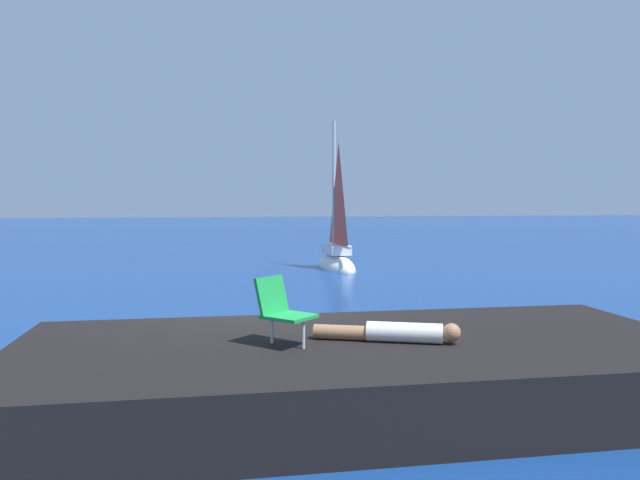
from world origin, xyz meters
TOP-DOWN VIEW (x-y plane):
  - ground_plane at (0.00, 0.00)m, footprint 160.00×160.00m
  - shore_ledge at (1.03, -2.93)m, footprint 8.31×3.69m
  - boulder_seaward at (-2.35, -0.95)m, footprint 0.96×0.74m
  - boulder_inland at (-0.09, -1.14)m, footprint 1.70×1.44m
  - sailboat_near at (3.60, 11.27)m, footprint 1.38×3.21m
  - person_sunbather at (1.40, -3.10)m, footprint 1.69×0.76m
  - beach_chair at (0.06, -3.01)m, footprint 0.76×0.76m

SIDE VIEW (x-z plane):
  - ground_plane at x=0.00m, z-range 0.00..0.00m
  - boulder_seaward at x=-2.35m, z-range -0.34..0.34m
  - boulder_inland at x=-0.09m, z-range -0.55..0.55m
  - sailboat_near at x=3.60m, z-range -2.61..3.24m
  - shore_ledge at x=1.03m, z-range 0.00..0.77m
  - person_sunbather at x=1.40m, z-range 0.76..1.01m
  - beach_chair at x=0.06m, z-range 0.82..1.61m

